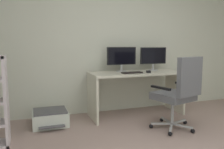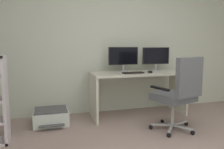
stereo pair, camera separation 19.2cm
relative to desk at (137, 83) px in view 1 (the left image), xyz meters
name	(u,v)px [view 1 (the left image)]	position (x,y,z in m)	size (l,w,h in m)	color
wall_back	(112,35)	(-0.28, 0.45, 0.82)	(5.50, 0.10, 2.76)	silver
desk	(137,83)	(0.00, 0.00, 0.00)	(1.58, 0.61, 0.75)	silver
monitor_main	(122,57)	(-0.22, 0.14, 0.44)	(0.52, 0.18, 0.42)	#B2B5B7
monitor_secondary	(153,57)	(0.39, 0.14, 0.43)	(0.49, 0.18, 0.41)	#B2B5B7
keyboard	(132,73)	(-0.15, -0.13, 0.20)	(0.34, 0.13, 0.02)	black
computer_mouse	(149,72)	(0.14, -0.16, 0.21)	(0.06, 0.10, 0.03)	black
office_chair	(179,91)	(0.23, -0.86, 0.01)	(0.63, 0.68, 1.04)	#B7BABC
printer	(50,118)	(-1.44, -0.04, -0.44)	(0.51, 0.53, 0.24)	silver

